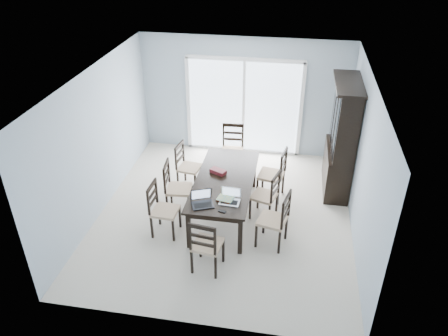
{
  "coord_description": "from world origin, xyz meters",
  "views": [
    {
      "loc": [
        1.07,
        -6.35,
        4.81
      ],
      "look_at": [
        -0.01,
        0.0,
        0.97
      ],
      "focal_mm": 35.0,
      "sensor_mm": 36.0,
      "label": 1
    }
  ],
  "objects_px": {
    "chair_right_near": "(279,215)",
    "hot_tub": "(239,113)",
    "chair_left_mid": "(173,182)",
    "chair_end_near": "(205,241)",
    "china_hutch": "(342,139)",
    "game_box": "(218,171)",
    "cell_phone": "(222,211)",
    "chair_left_far": "(185,161)",
    "laptop_dark": "(203,203)",
    "chair_left_near": "(159,204)",
    "dining_table": "(225,183)",
    "chair_right_far": "(277,169)",
    "laptop_silver": "(229,200)",
    "chair_end_far": "(233,143)",
    "chair_right_mid": "(269,191)"
  },
  "relations": [
    {
      "from": "dining_table",
      "to": "chair_end_near",
      "type": "bearing_deg",
      "value": -91.42
    },
    {
      "from": "dining_table",
      "to": "chair_end_far",
      "type": "height_order",
      "value": "chair_end_far"
    },
    {
      "from": "chair_end_near",
      "to": "laptop_silver",
      "type": "xyz_separation_m",
      "value": [
        0.23,
        0.82,
        0.21
      ]
    },
    {
      "from": "chair_left_near",
      "to": "hot_tub",
      "type": "height_order",
      "value": "chair_left_near"
    },
    {
      "from": "chair_left_mid",
      "to": "chair_end_near",
      "type": "relative_size",
      "value": 1.02
    },
    {
      "from": "chair_left_near",
      "to": "laptop_dark",
      "type": "bearing_deg",
      "value": 81.73
    },
    {
      "from": "chair_left_far",
      "to": "laptop_dark",
      "type": "xyz_separation_m",
      "value": [
        0.71,
        -1.63,
        0.24
      ]
    },
    {
      "from": "chair_left_mid",
      "to": "chair_left_far",
      "type": "height_order",
      "value": "chair_left_mid"
    },
    {
      "from": "chair_right_near",
      "to": "hot_tub",
      "type": "bearing_deg",
      "value": 29.82
    },
    {
      "from": "chair_left_mid",
      "to": "chair_end_near",
      "type": "xyz_separation_m",
      "value": [
        0.89,
        -1.47,
        -0.01
      ]
    },
    {
      "from": "chair_left_near",
      "to": "chair_right_near",
      "type": "xyz_separation_m",
      "value": [
        1.98,
        0.0,
        0.03
      ]
    },
    {
      "from": "chair_left_near",
      "to": "chair_right_near",
      "type": "relative_size",
      "value": 0.96
    },
    {
      "from": "chair_left_far",
      "to": "chair_end_near",
      "type": "height_order",
      "value": "chair_end_near"
    },
    {
      "from": "china_hutch",
      "to": "chair_right_far",
      "type": "distance_m",
      "value": 1.36
    },
    {
      "from": "dining_table",
      "to": "laptop_dark",
      "type": "xyz_separation_m",
      "value": [
        -0.21,
        -0.84,
        0.13
      ]
    },
    {
      "from": "dining_table",
      "to": "chair_left_far",
      "type": "bearing_deg",
      "value": 139.4
    },
    {
      "from": "chair_right_mid",
      "to": "laptop_dark",
      "type": "height_order",
      "value": "chair_right_mid"
    },
    {
      "from": "chair_left_near",
      "to": "chair_right_mid",
      "type": "distance_m",
      "value": 1.92
    },
    {
      "from": "dining_table",
      "to": "chair_end_far",
      "type": "distance_m",
      "value": 1.6
    },
    {
      "from": "china_hutch",
      "to": "game_box",
      "type": "bearing_deg",
      "value": -153.67
    },
    {
      "from": "laptop_dark",
      "to": "game_box",
      "type": "distance_m",
      "value": 1.02
    },
    {
      "from": "chair_left_near",
      "to": "chair_right_near",
      "type": "distance_m",
      "value": 1.98
    },
    {
      "from": "hot_tub",
      "to": "china_hutch",
      "type": "bearing_deg",
      "value": -44.9
    },
    {
      "from": "china_hutch",
      "to": "cell_phone",
      "type": "relative_size",
      "value": 18.18
    },
    {
      "from": "chair_end_far",
      "to": "cell_phone",
      "type": "bearing_deg",
      "value": 91.82
    },
    {
      "from": "game_box",
      "to": "hot_tub",
      "type": "height_order",
      "value": "hot_tub"
    },
    {
      "from": "chair_right_near",
      "to": "chair_right_mid",
      "type": "distance_m",
      "value": 0.74
    },
    {
      "from": "chair_left_mid",
      "to": "chair_end_far",
      "type": "relative_size",
      "value": 0.97
    },
    {
      "from": "chair_right_near",
      "to": "game_box",
      "type": "bearing_deg",
      "value": 66.21
    },
    {
      "from": "laptop_silver",
      "to": "cell_phone",
      "type": "xyz_separation_m",
      "value": [
        -0.07,
        -0.26,
        -0.05
      ]
    },
    {
      "from": "chair_left_far",
      "to": "laptop_dark",
      "type": "distance_m",
      "value": 1.8
    },
    {
      "from": "china_hutch",
      "to": "game_box",
      "type": "height_order",
      "value": "china_hutch"
    },
    {
      "from": "chair_right_near",
      "to": "chair_right_mid",
      "type": "height_order",
      "value": "chair_right_near"
    },
    {
      "from": "chair_left_far",
      "to": "chair_right_far",
      "type": "xyz_separation_m",
      "value": [
        1.79,
        -0.11,
        0.06
      ]
    },
    {
      "from": "chair_left_far",
      "to": "chair_end_near",
      "type": "xyz_separation_m",
      "value": [
        0.89,
        -2.3,
        0.02
      ]
    },
    {
      "from": "chair_right_mid",
      "to": "game_box",
      "type": "distance_m",
      "value": 0.97
    },
    {
      "from": "chair_right_near",
      "to": "cell_phone",
      "type": "relative_size",
      "value": 9.57
    },
    {
      "from": "dining_table",
      "to": "chair_right_mid",
      "type": "xyz_separation_m",
      "value": [
        0.79,
        0.02,
        -0.1
      ]
    },
    {
      "from": "dining_table",
      "to": "chair_left_near",
      "type": "height_order",
      "value": "chair_left_near"
    },
    {
      "from": "chair_end_near",
      "to": "cell_phone",
      "type": "distance_m",
      "value": 0.6
    },
    {
      "from": "chair_left_far",
      "to": "laptop_dark",
      "type": "bearing_deg",
      "value": 32.19
    },
    {
      "from": "hot_tub",
      "to": "chair_left_mid",
      "type": "bearing_deg",
      "value": -100.88
    },
    {
      "from": "chair_left_mid",
      "to": "chair_end_near",
      "type": "bearing_deg",
      "value": 26.07
    },
    {
      "from": "china_hutch",
      "to": "chair_end_far",
      "type": "bearing_deg",
      "value": 170.84
    },
    {
      "from": "chair_end_far",
      "to": "laptop_silver",
      "type": "relative_size",
      "value": 3.5
    },
    {
      "from": "chair_left_near",
      "to": "cell_phone",
      "type": "distance_m",
      "value": 1.15
    },
    {
      "from": "chair_right_near",
      "to": "dining_table",
      "type": "bearing_deg",
      "value": 68.52
    },
    {
      "from": "laptop_silver",
      "to": "laptop_dark",
      "type": "bearing_deg",
      "value": -156.37
    },
    {
      "from": "chair_right_near",
      "to": "chair_right_mid",
      "type": "bearing_deg",
      "value": 29.29
    },
    {
      "from": "dining_table",
      "to": "cell_phone",
      "type": "height_order",
      "value": "cell_phone"
    }
  ]
}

